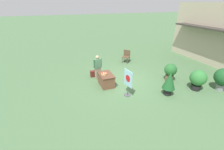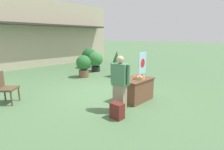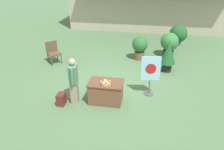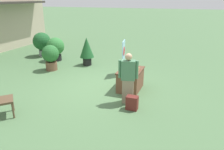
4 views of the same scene
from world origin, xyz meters
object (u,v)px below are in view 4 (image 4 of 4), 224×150
Objects in this scene: poster_board at (124,56)px; potted_plant_near_right at (51,56)px; potted_plant_far_left at (56,47)px; display_table at (130,79)px; person_visitor at (128,78)px; potted_plant_near_left at (42,42)px; apple_basket at (135,68)px; backpack at (132,103)px; potted_plant_far_right at (87,49)px.

potted_plant_near_right is at bearing -179.50° from poster_board.
potted_plant_near_right is 0.95× the size of potted_plant_far_left.
display_table is at bearing -102.66° from potted_plant_near_right.
display_table is 0.79× the size of poster_board.
person_visitor reaches higher than potted_plant_near_left.
potted_plant_near_right reaches higher than apple_basket.
apple_basket is at bearing -102.02° from potted_plant_near_right.
apple_basket is 0.21× the size of person_visitor.
potted_plant_far_right reaches higher than backpack.
display_table is at bearing -127.74° from potted_plant_far_right.
poster_board reaches higher than backpack.
potted_plant_far_left reaches higher than backpack.
poster_board is at bearing -109.20° from potted_plant_far_right.
potted_plant_near_right reaches higher than display_table.
display_table is at bearing 0.00° from person_visitor.
potted_plant_near_left is (2.89, 5.96, 0.42)m from display_table.
person_visitor is at bearing -78.63° from poster_board.
potted_plant_far_right reaches higher than apple_basket.
backpack is (-1.46, -0.33, -0.59)m from apple_basket.
potted_plant_near_right is (-1.99, -1.96, -0.13)m from potted_plant_near_left.
person_visitor is at bearing -122.54° from potted_plant_near_left.
poster_board is 1.22× the size of potted_plant_far_left.
person_visitor is 1.39× the size of potted_plant_near_right.
potted_plant_far_right reaches higher than potted_plant_near_left.
apple_basket is 1.67m from poster_board.
poster_board reaches higher than display_table.
apple_basket is 0.25× the size of potted_plant_far_right.
potted_plant_near_left reaches higher than backpack.
potted_plant_far_left is at bearing 158.23° from poster_board.
person_visitor reaches higher than apple_basket.
poster_board is at bearing -80.41° from potted_plant_near_right.
apple_basket is 0.23× the size of poster_board.
backpack is 4.92m from potted_plant_far_right.
person_visitor is 7.32m from potted_plant_near_left.
potted_plant_near_right is at bearing -154.14° from potted_plant_far_left.
poster_board reaches higher than potted_plant_far_right.
potted_plant_near_left is (4.33, 6.42, 0.59)m from backpack.
display_table is 0.88× the size of potted_plant_near_left.
backpack is 6.42m from potted_plant_far_left.
potted_plant_far_right is at bearing 42.15° from backpack.
backpack is at bearing -126.28° from potted_plant_far_left.
apple_basket reaches higher than display_table.
apple_basket is 1.61m from backpack.
potted_plant_near_right is at bearing 77.34° from display_table.
backpack is 3.19m from poster_board.
potted_plant_far_right reaches higher than display_table.
person_visitor reaches higher than potted_plant_near_right.
person_visitor is 4.42m from potted_plant_far_right.
potted_plant_far_left is (1.45, 0.70, 0.03)m from potted_plant_near_right.
poster_board is 1.09× the size of potted_plant_far_right.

